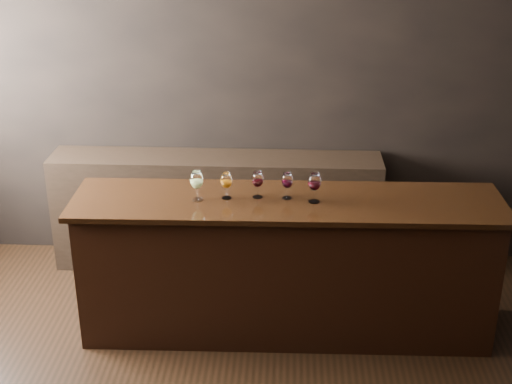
{
  "coord_description": "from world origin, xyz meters",
  "views": [
    {
      "loc": [
        0.55,
        -3.11,
        2.89
      ],
      "look_at": [
        0.34,
        1.11,
        1.04
      ],
      "focal_mm": 50.0,
      "sensor_mm": 36.0,
      "label": 1
    }
  ],
  "objects_px": {
    "back_bar_shelf": "(217,211)",
    "glass_red_c": "(315,183)",
    "bar_counter": "(286,269)",
    "glass_red_b": "(287,181)",
    "glass_white": "(197,181)",
    "glass_red_a": "(258,180)",
    "glass_amber": "(226,181)"
  },
  "relations": [
    {
      "from": "bar_counter",
      "to": "back_bar_shelf",
      "type": "distance_m",
      "value": 1.08
    },
    {
      "from": "back_bar_shelf",
      "to": "glass_red_c",
      "type": "relative_size",
      "value": 12.87
    },
    {
      "from": "bar_counter",
      "to": "glass_red_a",
      "type": "height_order",
      "value": "glass_red_a"
    },
    {
      "from": "glass_amber",
      "to": "glass_red_a",
      "type": "bearing_deg",
      "value": 6.86
    },
    {
      "from": "glass_white",
      "to": "glass_red_a",
      "type": "relative_size",
      "value": 1.13
    },
    {
      "from": "back_bar_shelf",
      "to": "glass_red_c",
      "type": "height_order",
      "value": "glass_red_c"
    },
    {
      "from": "back_bar_shelf",
      "to": "glass_white",
      "type": "xyz_separation_m",
      "value": [
        -0.02,
        -0.95,
        0.66
      ]
    },
    {
      "from": "glass_white",
      "to": "glass_red_a",
      "type": "distance_m",
      "value": 0.4
    },
    {
      "from": "glass_white",
      "to": "glass_amber",
      "type": "distance_m",
      "value": 0.19
    },
    {
      "from": "bar_counter",
      "to": "glass_red_b",
      "type": "bearing_deg",
      "value": 96.69
    },
    {
      "from": "glass_red_a",
      "to": "bar_counter",
      "type": "bearing_deg",
      "value": -9.34
    },
    {
      "from": "back_bar_shelf",
      "to": "glass_white",
      "type": "bearing_deg",
      "value": -91.14
    },
    {
      "from": "glass_amber",
      "to": "bar_counter",
      "type": "bearing_deg",
      "value": -1.15
    },
    {
      "from": "glass_red_a",
      "to": "glass_white",
      "type": "bearing_deg",
      "value": -170.51
    },
    {
      "from": "back_bar_shelf",
      "to": "glass_red_a",
      "type": "distance_m",
      "value": 1.16
    },
    {
      "from": "back_bar_shelf",
      "to": "glass_red_b",
      "type": "relative_size",
      "value": 14.58
    },
    {
      "from": "glass_red_a",
      "to": "glass_red_b",
      "type": "height_order",
      "value": "glass_red_a"
    },
    {
      "from": "glass_amber",
      "to": "glass_red_c",
      "type": "xyz_separation_m",
      "value": [
        0.57,
        -0.03,
        0.02
      ]
    },
    {
      "from": "bar_counter",
      "to": "glass_red_b",
      "type": "distance_m",
      "value": 0.63
    },
    {
      "from": "bar_counter",
      "to": "glass_white",
      "type": "xyz_separation_m",
      "value": [
        -0.59,
        -0.03,
        0.65
      ]
    },
    {
      "from": "glass_white",
      "to": "glass_red_b",
      "type": "height_order",
      "value": "glass_white"
    },
    {
      "from": "glass_white",
      "to": "glass_red_c",
      "type": "xyz_separation_m",
      "value": [
        0.76,
        0.01,
        -0.0
      ]
    },
    {
      "from": "back_bar_shelf",
      "to": "glass_red_a",
      "type": "bearing_deg",
      "value": -67.27
    },
    {
      "from": "glass_amber",
      "to": "glass_red_c",
      "type": "relative_size",
      "value": 0.88
    },
    {
      "from": "glass_white",
      "to": "glass_red_b",
      "type": "relative_size",
      "value": 1.14
    },
    {
      "from": "glass_white",
      "to": "back_bar_shelf",
      "type": "bearing_deg",
      "value": 88.86
    },
    {
      "from": "back_bar_shelf",
      "to": "glass_red_a",
      "type": "height_order",
      "value": "glass_red_a"
    },
    {
      "from": "glass_amber",
      "to": "glass_red_b",
      "type": "bearing_deg",
      "value": 2.67
    },
    {
      "from": "bar_counter",
      "to": "glass_white",
      "type": "distance_m",
      "value": 0.88
    },
    {
      "from": "bar_counter",
      "to": "glass_red_c",
      "type": "relative_size",
      "value": 13.6
    },
    {
      "from": "bar_counter",
      "to": "back_bar_shelf",
      "type": "bearing_deg",
      "value": 120.78
    },
    {
      "from": "glass_amber",
      "to": "back_bar_shelf",
      "type": "bearing_deg",
      "value": 100.52
    }
  ]
}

